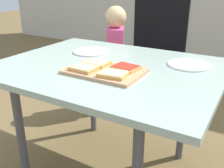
{
  "coord_description": "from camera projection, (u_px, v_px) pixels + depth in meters",
  "views": [
    {
      "loc": [
        0.7,
        -1.16,
        1.15
      ],
      "look_at": [
        0.02,
        0.0,
        0.6
      ],
      "focal_mm": 41.78,
      "sensor_mm": 36.0,
      "label": 1
    }
  ],
  "objects": [
    {
      "name": "child_left",
      "position": [
        115.0,
        52.0,
        2.31
      ],
      "size": [
        0.23,
        0.28,
        0.94
      ],
      "color": "#324864",
      "rests_on": "ground"
    },
    {
      "name": "pizza_slice_near_right",
      "position": [
        113.0,
        74.0,
        1.22
      ],
      "size": [
        0.14,
        0.12,
        0.02
      ],
      "color": "#D59C4D",
      "rests_on": "cutting_board"
    },
    {
      "name": "pizza_slice_far_left",
      "position": [
        97.0,
        63.0,
        1.38
      ],
      "size": [
        0.13,
        0.11,
        0.02
      ],
      "color": "#D59C4D",
      "rests_on": "cutting_board"
    },
    {
      "name": "cutting_board",
      "position": [
        105.0,
        71.0,
        1.3
      ],
      "size": [
        0.38,
        0.26,
        0.02
      ],
      "primitive_type": "cube",
      "color": "tan",
      "rests_on": "dining_table"
    },
    {
      "name": "pizza_slice_far_right",
      "position": [
        126.0,
        67.0,
        1.31
      ],
      "size": [
        0.14,
        0.12,
        0.02
      ],
      "color": "#D59C4D",
      "rests_on": "cutting_board"
    },
    {
      "name": "plate_white_left",
      "position": [
        91.0,
        52.0,
        1.67
      ],
      "size": [
        0.23,
        0.23,
        0.01
      ],
      "primitive_type": "cylinder",
      "color": "white",
      "rests_on": "dining_table"
    },
    {
      "name": "plate_white_right",
      "position": [
        189.0,
        65.0,
        1.41
      ],
      "size": [
        0.23,
        0.23,
        0.01
      ],
      "primitive_type": "cylinder",
      "color": "white",
      "rests_on": "dining_table"
    },
    {
      "name": "pizza_slice_near_left",
      "position": [
        84.0,
        68.0,
        1.3
      ],
      "size": [
        0.13,
        0.11,
        0.02
      ],
      "color": "#D59C4D",
      "rests_on": "cutting_board"
    },
    {
      "name": "dining_table",
      "position": [
        108.0,
        77.0,
        1.45
      ],
      "size": [
        1.2,
        0.94,
        0.71
      ],
      "color": "#9BB1A4",
      "rests_on": "ground"
    }
  ]
}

